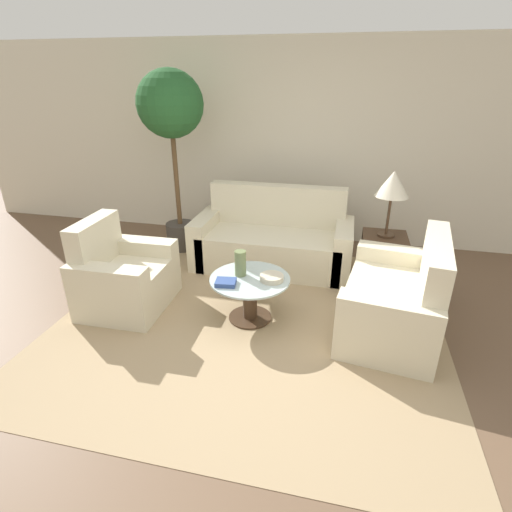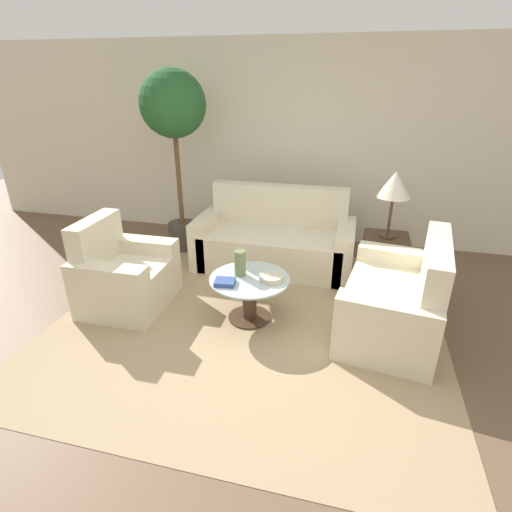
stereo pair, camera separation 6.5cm
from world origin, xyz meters
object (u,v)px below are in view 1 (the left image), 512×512
at_px(vase, 240,263).
at_px(bowl, 272,278).
at_px(loveseat, 399,302).
at_px(potted_plant, 171,118).
at_px(coffee_table, 250,293).
at_px(table_lamp, 393,185).
at_px(armchair, 122,279).
at_px(book_stack, 226,282).
at_px(sofa_main, 273,241).

relative_size(vase, bowl, 1.12).
distance_m(loveseat, potted_plant, 3.29).
height_order(vase, bowl, vase).
xyz_separation_m(coffee_table, bowl, (0.20, 0.00, 0.18)).
relative_size(table_lamp, potted_plant, 0.32).
distance_m(loveseat, table_lamp, 1.27).
xyz_separation_m(table_lamp, bowl, (-1.05, -1.09, -0.65)).
distance_m(coffee_table, bowl, 0.27).
relative_size(armchair, vase, 3.67).
bearing_deg(loveseat, table_lamp, -166.18).
bearing_deg(book_stack, loveseat, 2.91).
bearing_deg(book_stack, coffee_table, 35.09).
relative_size(armchair, loveseat, 0.65).
bearing_deg(coffee_table, armchair, -178.52).
bearing_deg(book_stack, vase, 61.13).
bearing_deg(coffee_table, sofa_main, 90.79).
distance_m(armchair, bowl, 1.52).
bearing_deg(armchair, potted_plant, -0.75).
distance_m(coffee_table, potted_plant, 2.42).
height_order(armchair, bowl, armchair).
distance_m(sofa_main, vase, 1.26).
bearing_deg(book_stack, table_lamp, 33.47).
bearing_deg(sofa_main, armchair, -134.80).
bearing_deg(sofa_main, potted_plant, 171.24).
bearing_deg(loveseat, armchair, -78.45).
bearing_deg(vase, armchair, -176.41).
bearing_deg(book_stack, potted_plant, 117.03).
xyz_separation_m(sofa_main, table_lamp, (1.27, -0.18, 0.81)).
distance_m(table_lamp, book_stack, 2.02).
height_order(loveseat, vase, loveseat).
distance_m(table_lamp, bowl, 1.64).
xyz_separation_m(sofa_main, coffee_table, (0.02, -1.27, -0.02)).
relative_size(armchair, bowl, 4.12).
height_order(loveseat, table_lamp, table_lamp).
height_order(armchair, vase, armchair).
bearing_deg(table_lamp, bowl, -134.06).
distance_m(armchair, potted_plant, 2.04).
height_order(sofa_main, vase, sofa_main).
bearing_deg(armchair, bowl, -89.59).
relative_size(coffee_table, table_lamp, 1.05).
distance_m(loveseat, book_stack, 1.57).
distance_m(armchair, vase, 1.24).
bearing_deg(sofa_main, vase, -93.86).
bearing_deg(coffee_table, vase, 157.29).
xyz_separation_m(table_lamp, potted_plant, (-2.57, 0.38, 0.57)).
xyz_separation_m(sofa_main, potted_plant, (-1.30, 0.20, 1.38)).
bearing_deg(coffee_table, table_lamp, 40.99).
bearing_deg(armchair, table_lamp, -67.37).
xyz_separation_m(coffee_table, table_lamp, (1.26, 1.09, 0.83)).
bearing_deg(potted_plant, book_stack, -55.21).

